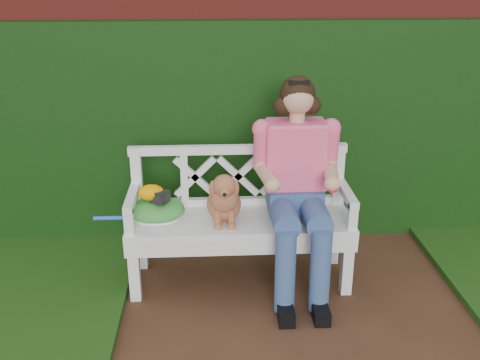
{
  "coord_description": "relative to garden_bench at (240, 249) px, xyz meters",
  "views": [
    {
      "loc": [
        -0.52,
        -2.48,
        2.08
      ],
      "look_at": [
        -0.34,
        0.95,
        0.75
      ],
      "focal_mm": 42.0,
      "sensor_mm": 36.0,
      "label": 1
    }
  ],
  "objects": [
    {
      "name": "brick_wall",
      "position": [
        0.34,
        0.95,
        0.86
      ],
      "size": [
        10.0,
        0.3,
        2.2
      ],
      "primitive_type": "cube",
      "color": "maroon",
      "rests_on": "ground"
    },
    {
      "name": "ivy_hedge",
      "position": [
        0.34,
        0.73,
        0.61
      ],
      "size": [
        10.0,
        0.18,
        1.7
      ],
      "primitive_type": "cube",
      "color": "#123A0A",
      "rests_on": "ground"
    },
    {
      "name": "garden_bench",
      "position": [
        0.0,
        0.0,
        0.0
      ],
      "size": [
        1.62,
        0.71,
        0.48
      ],
      "primitive_type": null,
      "rotation": [
        0.0,
        0.0,
        -0.07
      ],
      "color": "white",
      "rests_on": "ground"
    },
    {
      "name": "seated_woman",
      "position": [
        0.37,
        -0.02,
        0.47
      ],
      "size": [
        0.84,
        0.96,
        1.41
      ],
      "primitive_type": null,
      "rotation": [
        0.0,
        0.0,
        0.37
      ],
      "color": "#C93E4D",
      "rests_on": "ground"
    },
    {
      "name": "dog",
      "position": [
        -0.11,
        -0.06,
        0.42
      ],
      "size": [
        0.27,
        0.35,
        0.37
      ],
      "primitive_type": null,
      "rotation": [
        0.0,
        0.0,
        -0.09
      ],
      "color": "brown",
      "rests_on": "garden_bench"
    },
    {
      "name": "tennis_racket",
      "position": [
        -0.59,
        0.0,
        0.25
      ],
      "size": [
        0.65,
        0.42,
        0.03
      ],
      "primitive_type": null,
      "rotation": [
        0.0,
        0.0,
        0.29
      ],
      "color": "silver",
      "rests_on": "garden_bench"
    },
    {
      "name": "green_bag",
      "position": [
        -0.56,
        0.01,
        0.31
      ],
      "size": [
        0.42,
        0.33,
        0.13
      ],
      "primitive_type": null,
      "rotation": [
        0.0,
        0.0,
        -0.08
      ],
      "color": "green",
      "rests_on": "garden_bench"
    },
    {
      "name": "camera_item",
      "position": [
        -0.53,
        -0.01,
        0.41
      ],
      "size": [
        0.14,
        0.12,
        0.07
      ],
      "primitive_type": "cube",
      "rotation": [
        0.0,
        0.0,
        -0.41
      ],
      "color": "black",
      "rests_on": "green_bag"
    },
    {
      "name": "baseball_glove",
      "position": [
        -0.59,
        0.01,
        0.43
      ],
      "size": [
        0.19,
        0.15,
        0.11
      ],
      "primitive_type": "ellipsoid",
      "rotation": [
        0.0,
        0.0,
        -0.18
      ],
      "color": "#F6A100",
      "rests_on": "green_bag"
    }
  ]
}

